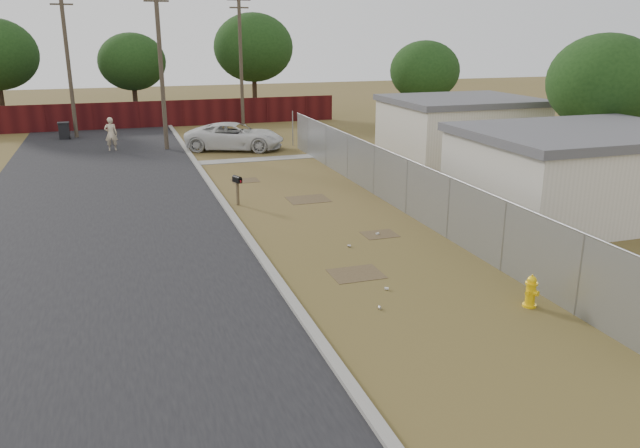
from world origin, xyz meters
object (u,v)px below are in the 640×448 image
object	(u,v)px
mailbox	(237,182)
pedestrian	(111,134)
trash_bin	(64,130)
fire_hydrant	(531,292)
pickup_truck	(235,136)

from	to	relation	value
mailbox	pedestrian	bearing A→B (deg)	108.23
mailbox	trash_bin	size ratio (longest dim) A/B	1.10
pedestrian	trash_bin	bearing A→B (deg)	-58.51
fire_hydrant	pedestrian	size ratio (longest dim) A/B	0.44
mailbox	pedestrian	world-z (taller)	pedestrian
pickup_truck	pedestrian	distance (m)	6.81
fire_hydrant	pickup_truck	xyz separation A→B (m)	(-2.74, 22.99, 0.37)
pedestrian	trash_bin	distance (m)	5.80
fire_hydrant	pickup_truck	size ratio (longest dim) A/B	0.15
pickup_truck	fire_hydrant	bearing A→B (deg)	-151.17
pedestrian	fire_hydrant	bearing A→B (deg)	113.75
pedestrian	pickup_truck	bearing A→B (deg)	167.98
fire_hydrant	pedestrian	bearing A→B (deg)	110.61
mailbox	pickup_truck	size ratio (longest dim) A/B	0.21
fire_hydrant	pickup_truck	bearing A→B (deg)	96.80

